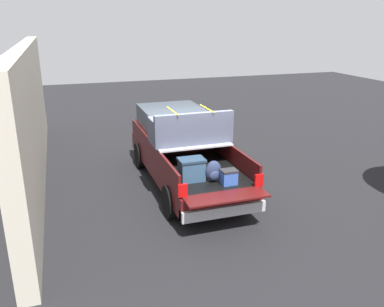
{
  "coord_description": "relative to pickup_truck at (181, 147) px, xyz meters",
  "views": [
    {
      "loc": [
        -9.87,
        3.1,
        4.39
      ],
      "look_at": [
        -0.6,
        0.0,
        1.1
      ],
      "focal_mm": 37.39,
      "sensor_mm": 36.0,
      "label": 1
    }
  ],
  "objects": [
    {
      "name": "ground_plane",
      "position": [
        -0.37,
        -0.0,
        -0.97
      ],
      "size": [
        40.0,
        40.0,
        0.0
      ],
      "primitive_type": "plane",
      "color": "black"
    },
    {
      "name": "building_facade",
      "position": [
        1.5,
        3.9,
        0.89
      ],
      "size": [
        11.76,
        0.36,
        3.74
      ],
      "primitive_type": "cube",
      "color": "beige",
      "rests_on": "ground_plane"
    },
    {
      "name": "pickup_truck",
      "position": [
        0.0,
        0.0,
        0.0
      ],
      "size": [
        6.05,
        2.06,
        2.23
      ],
      "color": "#470F0F",
      "rests_on": "ground_plane"
    }
  ]
}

